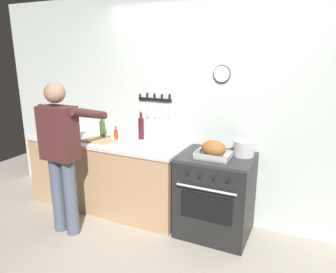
{
  "coord_description": "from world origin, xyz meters",
  "views": [
    {
      "loc": [
        1.09,
        -2.04,
        1.95
      ],
      "look_at": [
        -0.28,
        0.85,
        1.08
      ],
      "focal_mm": 33.45,
      "sensor_mm": 36.0,
      "label": 1
    }
  ],
  "objects": [
    {
      "name": "stock_pot",
      "position": [
        0.47,
        1.11,
        0.98
      ],
      "size": [
        0.21,
        0.21,
        0.16
      ],
      "color": "#B7B7BC",
      "rests_on": "stove"
    },
    {
      "name": "roasting_pan",
      "position": [
        0.21,
        0.9,
        0.98
      ],
      "size": [
        0.35,
        0.26,
        0.19
      ],
      "color": "#B7B7BC",
      "rests_on": "stove"
    },
    {
      "name": "wall_back",
      "position": [
        -0.0,
        1.35,
        1.3
      ],
      "size": [
        6.0,
        0.13,
        2.6
      ],
      "color": "silver",
      "rests_on": "ground"
    },
    {
      "name": "bottle_wine_red",
      "position": [
        -0.82,
        1.22,
        1.04
      ],
      "size": [
        0.07,
        0.07,
        0.33
      ],
      "color": "#47141E",
      "rests_on": "counter_block"
    },
    {
      "name": "counter_block",
      "position": [
        -1.21,
        0.99,
        0.46
      ],
      "size": [
        2.03,
        0.65,
        0.9
      ],
      "color": "tan",
      "rests_on": "ground"
    },
    {
      "name": "stove",
      "position": [
        0.22,
        0.99,
        0.45
      ],
      "size": [
        0.76,
        0.67,
        0.9
      ],
      "color": "black",
      "rests_on": "ground"
    },
    {
      "name": "bottle_olive_oil",
      "position": [
        -1.32,
        1.1,
        1.01
      ],
      "size": [
        0.07,
        0.07,
        0.26
      ],
      "color": "#385623",
      "rests_on": "counter_block"
    },
    {
      "name": "bottle_hot_sauce",
      "position": [
        -1.09,
        1.05,
        0.97
      ],
      "size": [
        0.05,
        0.05,
        0.17
      ],
      "color": "red",
      "rests_on": "counter_block"
    },
    {
      "name": "person_cook",
      "position": [
        -1.27,
        0.32,
        0.95
      ],
      "size": [
        0.51,
        0.63,
        1.66
      ],
      "rotation": [
        0.0,
        0.0,
        1.72
      ],
      "color": "#4C566B",
      "rests_on": "ground"
    },
    {
      "name": "cutting_board",
      "position": [
        -1.24,
        0.91,
        0.91
      ],
      "size": [
        0.36,
        0.24,
        0.02
      ],
      "primitive_type": "cube",
      "color": "tan",
      "rests_on": "counter_block"
    }
  ]
}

